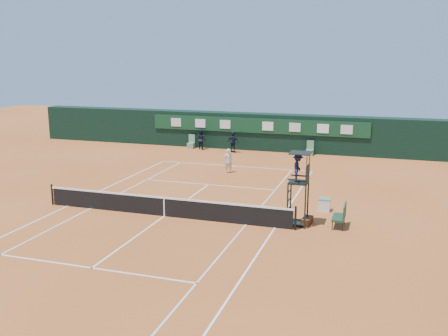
{
  "coord_description": "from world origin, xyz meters",
  "views": [
    {
      "loc": [
        9.86,
        -21.16,
        7.62
      ],
      "look_at": [
        1.12,
        6.0,
        1.2
      ],
      "focal_mm": 40.0,
      "sensor_mm": 36.0,
      "label": 1
    }
  ],
  "objects_px": {
    "tennis_net": "(164,206)",
    "cooler": "(325,204)",
    "player": "(228,161)",
    "player_bench": "(341,215)",
    "umpire_chair": "(298,173)"
  },
  "relations": [
    {
      "from": "tennis_net",
      "to": "cooler",
      "type": "distance_m",
      "value": 8.02
    },
    {
      "from": "cooler",
      "to": "player",
      "type": "xyz_separation_m",
      "value": [
        -7.13,
        6.54,
        0.49
      ]
    },
    {
      "from": "tennis_net",
      "to": "player",
      "type": "xyz_separation_m",
      "value": [
        0.18,
        9.84,
        0.3
      ]
    },
    {
      "from": "player",
      "to": "player_bench",
      "type": "bearing_deg",
      "value": 100.64
    },
    {
      "from": "cooler",
      "to": "player",
      "type": "distance_m",
      "value": 9.69
    },
    {
      "from": "umpire_chair",
      "to": "cooler",
      "type": "bearing_deg",
      "value": 70.18
    },
    {
      "from": "player",
      "to": "umpire_chair",
      "type": "bearing_deg",
      "value": 91.95
    },
    {
      "from": "player_bench",
      "to": "player",
      "type": "xyz_separation_m",
      "value": [
        -8.14,
        8.82,
        0.22
      ]
    },
    {
      "from": "cooler",
      "to": "player",
      "type": "relative_size",
      "value": 0.4
    },
    {
      "from": "player_bench",
      "to": "player",
      "type": "height_order",
      "value": "player"
    },
    {
      "from": "umpire_chair",
      "to": "player_bench",
      "type": "relative_size",
      "value": 2.85
    },
    {
      "from": "umpire_chair",
      "to": "cooler",
      "type": "xyz_separation_m",
      "value": [
        0.95,
        2.63,
        -2.13
      ]
    },
    {
      "from": "umpire_chair",
      "to": "player_bench",
      "type": "height_order",
      "value": "umpire_chair"
    },
    {
      "from": "tennis_net",
      "to": "player_bench",
      "type": "distance_m",
      "value": 8.38
    },
    {
      "from": "player_bench",
      "to": "tennis_net",
      "type": "bearing_deg",
      "value": -173.03
    }
  ]
}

